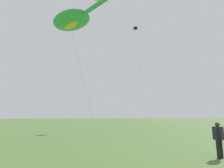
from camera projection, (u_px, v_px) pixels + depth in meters
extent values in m
ellipsoid|color=green|center=(71.00, 21.00, 17.77)|extent=(3.30, 4.73, 1.01)
cylinder|color=green|center=(103.00, 1.00, 14.45)|extent=(0.75, 4.78, 0.36)
ellipsoid|color=yellow|center=(71.00, 25.00, 17.69)|extent=(0.87, 2.03, 0.36)
cylinder|color=#B2B2B7|center=(82.00, 76.00, 16.19)|extent=(0.87, 2.88, 10.12)
cylinder|color=black|center=(218.00, 149.00, 7.13)|extent=(0.12, 0.12, 0.71)
cylinder|color=black|center=(221.00, 148.00, 7.29)|extent=(0.12, 0.12, 0.71)
cube|color=#23232D|center=(218.00, 133.00, 7.32)|extent=(0.27, 0.38, 0.50)
sphere|color=#4C3319|center=(217.00, 124.00, 7.37)|extent=(0.18, 0.18, 0.18)
cylinder|color=#23232D|center=(216.00, 134.00, 7.18)|extent=(0.08, 0.08, 0.49)
cylinder|color=#23232D|center=(220.00, 134.00, 7.44)|extent=(0.08, 0.08, 0.49)
ellipsoid|color=orange|center=(97.00, 0.00, 38.62)|extent=(1.33, 1.46, 0.44)
cylinder|color=#B2B2B7|center=(94.00, 55.00, 34.34)|extent=(3.47, 2.44, 25.59)
ellipsoid|color=black|center=(135.00, 28.00, 28.89)|extent=(1.31, 1.26, 0.34)
cylinder|color=#B2B2B7|center=(141.00, 72.00, 25.41)|extent=(2.92, 3.37, 15.17)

